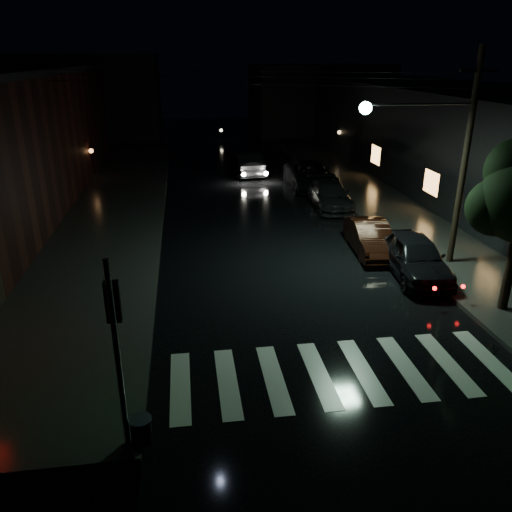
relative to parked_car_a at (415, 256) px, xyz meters
name	(u,v)px	position (x,y,z in m)	size (l,w,h in m)	color
ground	(229,394)	(-7.60, -6.21, -0.78)	(120.00, 120.00, 0.00)	black
sidewalk_left	(101,225)	(-12.60, 7.79, -0.70)	(6.00, 44.00, 0.15)	#282826
sidewalk_right	(392,212)	(2.40, 7.79, -0.70)	(4.00, 44.00, 0.15)	#282826
building_right	(481,141)	(9.40, 11.79, 2.22)	(10.00, 40.00, 6.00)	black
building_far_left	(89,96)	(-17.60, 38.79, 3.22)	(14.00, 10.00, 8.00)	black
building_far_right	(318,99)	(6.40, 38.79, 2.72)	(14.00, 10.00, 7.00)	black
crosswalk	(341,372)	(-4.60, -5.71, -0.77)	(9.00, 3.00, 0.01)	beige
signal_pole_corner	(129,386)	(-9.74, -7.67, 0.76)	(0.68, 0.61, 4.20)	slate
utility_pole	(450,149)	(1.23, 0.79, 3.82)	(4.92, 0.44, 8.00)	black
parked_car_a	(415,256)	(0.00, 0.00, 0.00)	(1.84, 4.57, 1.56)	black
parked_car_b	(370,237)	(-0.80, 2.56, -0.10)	(1.43, 4.11, 1.35)	black
parked_car_c	(330,195)	(-0.58, 9.43, -0.08)	(1.95, 4.79, 1.39)	black
parked_car_d	(311,175)	(-0.55, 13.79, 0.03)	(2.68, 5.81, 1.61)	black
oncoming_car	(246,163)	(-4.10, 18.25, 0.03)	(1.71, 4.91, 1.62)	black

